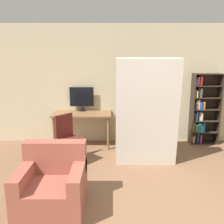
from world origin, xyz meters
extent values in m
cube|color=#C6B793|center=(0.00, 3.43, 1.35)|extent=(8.00, 0.06, 2.70)
cube|color=brown|center=(-1.22, 3.07, 0.74)|extent=(1.29, 0.64, 0.03)
cylinder|color=brown|center=(-1.81, 2.81, 0.36)|extent=(0.05, 0.05, 0.73)
cylinder|color=brown|center=(-0.64, 2.81, 0.36)|extent=(0.05, 0.05, 0.73)
cylinder|color=brown|center=(-1.81, 3.34, 0.36)|extent=(0.05, 0.05, 0.73)
cylinder|color=brown|center=(-0.64, 3.34, 0.36)|extent=(0.05, 0.05, 0.73)
cylinder|color=black|center=(-1.25, 3.29, 0.77)|extent=(0.17, 0.17, 0.02)
cylinder|color=black|center=(-1.25, 3.29, 0.83)|extent=(0.04, 0.04, 0.10)
cube|color=black|center=(-1.25, 3.30, 1.09)|extent=(0.55, 0.02, 0.44)
cube|color=black|center=(-1.25, 3.29, 1.09)|extent=(0.52, 0.03, 0.41)
cylinder|color=#4C4C51|center=(-1.32, 2.12, 0.01)|extent=(0.52, 0.52, 0.03)
cylinder|color=#4C4C51|center=(-1.32, 2.12, 0.22)|extent=(0.05, 0.05, 0.39)
cube|color=#591E19|center=(-1.32, 2.12, 0.44)|extent=(0.62, 0.62, 0.05)
cube|color=#591E19|center=(-1.47, 2.25, 0.69)|extent=(0.29, 0.32, 0.45)
cube|color=#2D2319|center=(1.27, 3.25, 0.81)|extent=(0.02, 0.29, 1.62)
cube|color=#2D2319|center=(1.88, 3.25, 0.81)|extent=(0.02, 0.29, 1.62)
cube|color=#2D2319|center=(1.58, 3.39, 0.81)|extent=(0.63, 0.02, 1.62)
cube|color=#2D2319|center=(1.58, 3.25, 0.01)|extent=(0.59, 0.26, 0.02)
cube|color=#2D2319|center=(1.58, 3.25, 0.28)|extent=(0.59, 0.26, 0.02)
cube|color=#2D2319|center=(1.58, 3.25, 0.54)|extent=(0.59, 0.26, 0.02)
cube|color=#2D2319|center=(1.58, 3.25, 0.81)|extent=(0.59, 0.26, 0.02)
cube|color=#2D2319|center=(1.58, 3.25, 1.08)|extent=(0.59, 0.26, 0.02)
cube|color=#2D2319|center=(1.58, 3.25, 1.34)|extent=(0.59, 0.26, 0.02)
cube|color=#2D2319|center=(1.58, 3.25, 1.61)|extent=(0.59, 0.26, 0.02)
cube|color=gold|center=(1.31, 3.28, 0.12)|extent=(0.03, 0.15, 0.21)
cube|color=silver|center=(1.35, 3.26, 0.09)|extent=(0.03, 0.15, 0.15)
cube|color=orange|center=(1.38, 3.28, 0.12)|extent=(0.02, 0.15, 0.20)
cube|color=#232328|center=(1.42, 3.23, 0.12)|extent=(0.03, 0.15, 0.20)
cube|color=teal|center=(1.46, 3.29, 0.13)|extent=(0.04, 0.16, 0.22)
cube|color=#7A2D84|center=(1.50, 3.23, 0.12)|extent=(0.04, 0.17, 0.20)
cube|color=orange|center=(1.31, 3.26, 0.39)|extent=(0.03, 0.17, 0.21)
cube|color=brown|center=(1.35, 3.27, 0.39)|extent=(0.04, 0.19, 0.22)
cube|color=teal|center=(1.39, 3.23, 0.37)|extent=(0.03, 0.17, 0.18)
cube|color=#287A38|center=(1.44, 3.25, 0.39)|extent=(0.04, 0.21, 0.22)
cube|color=teal|center=(1.48, 3.22, 0.39)|extent=(0.02, 0.19, 0.20)
cube|color=teal|center=(1.51, 3.22, 0.37)|extent=(0.03, 0.18, 0.16)
cube|color=#1E4C9E|center=(1.55, 3.21, 0.39)|extent=(0.03, 0.17, 0.21)
cube|color=#232328|center=(1.31, 3.23, 0.66)|extent=(0.03, 0.19, 0.21)
cube|color=red|center=(1.34, 3.26, 0.63)|extent=(0.03, 0.15, 0.15)
cube|color=#1E4C9E|center=(1.38, 3.25, 0.66)|extent=(0.03, 0.20, 0.23)
cube|color=#232328|center=(1.42, 3.29, 0.65)|extent=(0.03, 0.14, 0.19)
cube|color=gold|center=(1.45, 3.28, 0.65)|extent=(0.02, 0.16, 0.19)
cube|color=silver|center=(1.48, 3.27, 0.64)|extent=(0.02, 0.20, 0.18)
cube|color=silver|center=(1.50, 3.26, 0.64)|extent=(0.02, 0.20, 0.18)
cube|color=teal|center=(1.30, 3.27, 0.90)|extent=(0.02, 0.18, 0.17)
cube|color=#232328|center=(1.33, 3.23, 0.90)|extent=(0.02, 0.21, 0.17)
cube|color=orange|center=(1.36, 3.24, 0.92)|extent=(0.03, 0.18, 0.20)
cube|color=silver|center=(1.40, 3.27, 0.93)|extent=(0.04, 0.21, 0.22)
cube|color=#1E4C9E|center=(1.45, 3.23, 0.90)|extent=(0.03, 0.20, 0.17)
cube|color=#1E4C9E|center=(1.48, 3.24, 0.90)|extent=(0.02, 0.21, 0.17)
cube|color=orange|center=(1.52, 3.23, 0.91)|extent=(0.04, 0.18, 0.18)
cube|color=brown|center=(1.31, 3.25, 1.18)|extent=(0.03, 0.21, 0.19)
cube|color=silver|center=(1.34, 3.23, 1.16)|extent=(0.02, 0.18, 0.15)
cube|color=#232328|center=(1.38, 3.27, 1.19)|extent=(0.04, 0.21, 0.22)
cube|color=brown|center=(1.43, 3.24, 1.19)|extent=(0.04, 0.22, 0.21)
cube|color=teal|center=(1.30, 3.22, 1.43)|extent=(0.02, 0.16, 0.15)
cube|color=#1E4C9E|center=(1.33, 3.25, 1.44)|extent=(0.02, 0.20, 0.18)
cube|color=red|center=(1.35, 3.25, 1.45)|extent=(0.03, 0.21, 0.20)
cube|color=#232328|center=(1.38, 3.25, 1.46)|extent=(0.02, 0.17, 0.22)
cube|color=red|center=(1.41, 3.22, 1.45)|extent=(0.03, 0.16, 0.20)
cube|color=beige|center=(0.08, 2.05, 0.98)|extent=(1.11, 0.36, 1.97)
cube|color=beige|center=(0.63, 2.05, 0.98)|extent=(0.01, 0.37, 1.93)
cube|color=beige|center=(0.08, 2.43, 0.98)|extent=(1.11, 0.36, 1.97)
cube|color=beige|center=(0.63, 2.43, 0.98)|extent=(0.01, 0.36, 1.93)
cube|color=#934C3D|center=(-1.34, 0.62, 0.20)|extent=(0.85, 0.80, 0.40)
cube|color=#934C3D|center=(-1.34, 0.92, 0.62)|extent=(0.85, 0.20, 0.45)
cube|color=#934C3D|center=(-1.69, 0.62, 0.50)|extent=(0.16, 0.80, 0.20)
cube|color=#934C3D|center=(-1.00, 0.62, 0.50)|extent=(0.16, 0.80, 0.20)
camera|label=1|loc=(-0.55, -2.32, 1.99)|focal=40.00mm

